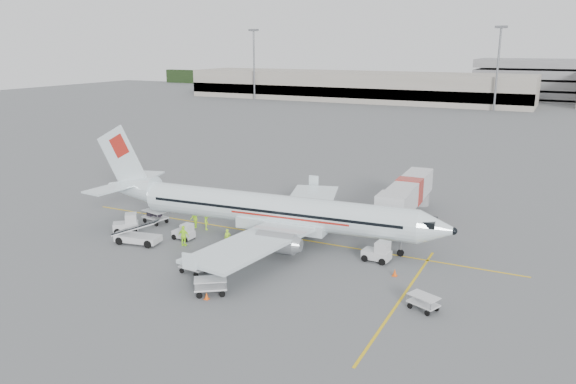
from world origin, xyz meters
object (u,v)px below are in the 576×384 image
belt_loader (137,228)px  tug_mid (183,231)px  jet_bridge (409,200)px  tug_aft (126,223)px  tug_fore (377,251)px  aircraft (275,189)px

belt_loader → tug_mid: bearing=34.2°
belt_loader → jet_bridge: bearing=32.2°
belt_loader → tug_aft: belt_loader is taller
jet_bridge → tug_mid: (-17.07, -14.93, -1.41)m
tug_fore → jet_bridge: bearing=97.5°
belt_loader → tug_aft: bearing=139.0°
belt_loader → tug_fore: bearing=5.6°
aircraft → tug_fore: bearing=-10.5°
aircraft → tug_aft: aircraft is taller
belt_loader → tug_fore: (20.60, 5.50, -0.58)m
belt_loader → tug_fore: size_ratio=2.37×
jet_bridge → tug_mid: size_ratio=8.42×
tug_aft → tug_fore: bearing=-30.8°
tug_fore → tug_aft: bearing=-166.9°
belt_loader → tug_fore: belt_loader is taller
belt_loader → tug_mid: belt_loader is taller
jet_bridge → aircraft: bearing=-132.1°
tug_fore → aircraft: bearing=178.6°
tug_mid → tug_aft: 6.24m
aircraft → tug_mid: 9.36m
tug_fore → tug_aft: 24.10m
jet_bridge → tug_fore: 12.31m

